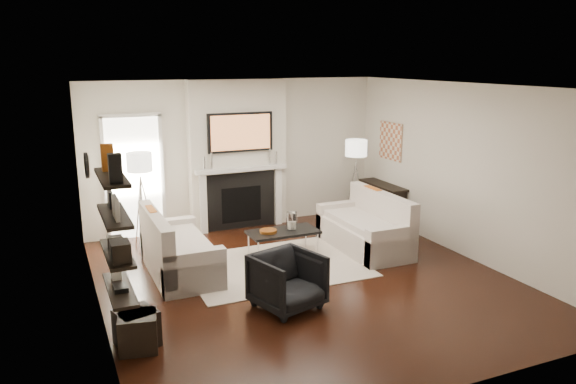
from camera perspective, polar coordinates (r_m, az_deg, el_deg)
name	(u,v)px	position (r m, az deg, el deg)	size (l,w,h in m)	color
room_envelope	(306,187)	(7.63, 1.80, 0.50)	(6.00, 6.00, 6.00)	black
chimney_breast	(238,155)	(10.25, -5.11, 3.79)	(1.80, 0.25, 2.70)	silver
fireplace_surround	(241,201)	(10.30, -4.77, -0.88)	(1.30, 0.02, 1.04)	black
firebox	(241,204)	(10.31, -4.76, -1.26)	(0.75, 0.02, 0.65)	black
mantel_pilaster_l	(203,203)	(10.06, -8.60, -1.15)	(0.12, 0.08, 1.10)	white
mantel_pilaster_r	(278,196)	(10.51, -1.01, -0.38)	(0.12, 0.08, 1.10)	white
mantel_shelf	(242,169)	(10.12, -4.75, 2.35)	(1.70, 0.18, 0.07)	white
tv_body	(240,132)	(10.04, -4.87, 6.07)	(1.20, 0.06, 0.70)	black
tv_screen	(241,132)	(10.01, -4.81, 6.05)	(1.10, 0.01, 0.62)	#BF723F
candlestick_l_tall	(211,161)	(9.94, -7.79, 3.15)	(0.04, 0.04, 0.30)	silver
candlestick_l_short	(204,163)	(9.91, -8.51, 2.92)	(0.04, 0.04, 0.24)	silver
candlestick_r_tall	(270,157)	(10.29, -1.88, 3.61)	(0.04, 0.04, 0.30)	silver
candlestick_r_short	(276,158)	(10.34, -1.21, 3.50)	(0.04, 0.04, 0.24)	silver
hallway_panel	(134,178)	(9.99, -15.37, 1.36)	(0.90, 0.02, 2.10)	white
door_trim_l	(105,181)	(9.92, -18.09, 1.08)	(0.06, 0.06, 2.16)	white
door_trim_r	(162,176)	(10.05, -12.65, 1.58)	(0.06, 0.06, 2.16)	white
door_trim_top	(130,115)	(9.82, -15.74, 7.51)	(1.02, 0.06, 0.06)	white
rug	(274,266)	(8.53, -1.47, -7.53)	(2.60, 2.00, 0.01)	#C2B09F
loveseat_left_base	(181,259)	(8.36, -10.85, -6.73)	(0.85, 1.80, 0.42)	beige
loveseat_left_back	(156,242)	(8.20, -13.23, -4.92)	(0.18, 1.80, 0.80)	beige
loveseat_left_arm_n	(194,272)	(7.59, -9.49, -8.06)	(0.85, 0.18, 0.60)	beige
loveseat_left_arm_s	(169,238)	(9.08, -12.03, -4.55)	(0.85, 0.18, 0.60)	beige
loveseat_left_cushion	(183,242)	(8.29, -10.59, -5.00)	(0.63, 1.44, 0.10)	beige
pillow_left_orange	(152,222)	(8.42, -13.69, -3.00)	(0.10, 0.42, 0.42)	#B85A16
pillow_left_charcoal	(160,234)	(7.86, -12.90, -4.22)	(0.10, 0.40, 0.40)	black
loveseat_right_base	(363,237)	(9.31, 7.68, -4.51)	(0.85, 1.80, 0.42)	beige
loveseat_right_back	(382,216)	(9.39, 9.49, -2.40)	(0.18, 1.80, 0.80)	beige
loveseat_right_arm_n	(392,246)	(8.63, 10.48, -5.42)	(0.85, 0.18, 0.60)	beige
loveseat_right_arm_s	(340,219)	(9.95, 5.28, -2.72)	(0.85, 0.18, 0.60)	beige
loveseat_right_cushion	(361,222)	(9.21, 7.46, -3.01)	(0.63, 1.44, 0.10)	beige
pillow_right_orange	(372,200)	(9.58, 8.56, -0.78)	(0.10, 0.42, 0.42)	#B85A16
pillow_right_charcoal	(392,209)	(9.10, 10.56, -1.69)	(0.10, 0.40, 0.40)	black
coffee_table	(283,232)	(8.83, -0.51, -4.08)	(1.10, 0.55, 0.04)	black
coffee_leg_nw	(258,253)	(8.53, -3.03, -6.23)	(0.02, 0.02, 0.38)	silver
coffee_leg_ne	(318,245)	(8.91, 3.03, -5.37)	(0.02, 0.02, 0.38)	silver
coffee_leg_sw	(249,245)	(8.92, -4.03, -5.36)	(0.02, 0.02, 0.38)	silver
coffee_leg_se	(306,237)	(9.28, 1.81, -4.57)	(0.02, 0.02, 0.38)	silver
hurricane_glass	(292,221)	(8.84, 0.39, -2.98)	(0.17, 0.17, 0.29)	white
hurricane_candle	(292,225)	(8.86, 0.39, -3.38)	(0.09, 0.09, 0.13)	white
copper_bowl	(268,231)	(8.73, -2.02, -3.99)	(0.27, 0.27, 0.04)	#AA5A1C
armchair	(287,279)	(7.06, -0.05, -8.79)	(0.75, 0.71, 0.78)	black
lamp_left_post	(143,214)	(9.42, -14.56, -2.13)	(0.02, 0.02, 1.20)	silver
lamp_left_shade	(139,162)	(9.24, -14.87, 2.96)	(0.40, 0.40, 0.30)	white
lamp_left_leg_a	(149,213)	(9.44, -13.90, -2.06)	(0.02, 0.02, 1.25)	silver
lamp_left_leg_b	(138,212)	(9.51, -14.98, -2.02)	(0.02, 0.02, 1.25)	silver
lamp_left_leg_c	(140,215)	(9.32, -14.80, -2.31)	(0.02, 0.02, 1.25)	silver
lamp_right_post	(355,193)	(10.59, 6.81, -0.08)	(0.02, 0.02, 1.20)	silver
lamp_right_shade	(356,148)	(10.43, 6.94, 4.46)	(0.40, 0.40, 0.30)	white
lamp_right_leg_a	(360,192)	(10.65, 7.33, -0.03)	(0.02, 0.02, 1.25)	silver
lamp_right_leg_b	(350,192)	(10.65, 6.30, 0.00)	(0.02, 0.02, 1.25)	silver
lamp_right_leg_c	(355,194)	(10.49, 6.82, -0.22)	(0.02, 0.02, 1.25)	silver
console_top	(383,185)	(10.72, 9.62, 0.69)	(0.35, 1.20, 0.04)	black
console_leg_n	(399,211)	(10.37, 11.19, -1.95)	(0.30, 0.04, 0.71)	black
console_leg_s	(367,198)	(11.25, 8.02, -0.60)	(0.30, 0.04, 0.71)	black
wall_art	(391,141)	(10.69, 10.39, 5.10)	(0.03, 0.70, 0.70)	tan
shelf_bottom	(120,289)	(6.21, -16.70, -9.46)	(0.25, 1.00, 0.04)	black
shelf_lower	(117,253)	(6.07, -16.95, -5.97)	(0.25, 1.00, 0.04)	black
shelf_upper	(115,216)	(5.95, -17.21, -2.33)	(0.25, 1.00, 0.04)	black
shelf_top	(112,177)	(5.86, -17.48, 1.43)	(0.25, 1.00, 0.04)	black
decor_magfile_a	(115,168)	(5.46, -17.14, 2.31)	(0.12, 0.10, 0.28)	black
decor_magfile_b	(107,157)	(6.10, -17.88, 3.36)	(0.12, 0.10, 0.28)	#B85A16
decor_frame_a	(116,208)	(5.76, -17.10, -1.54)	(0.04, 0.30, 0.22)	white
decor_frame_b	(110,199)	(6.23, -17.63, -0.64)	(0.04, 0.22, 0.18)	black
decor_wine_rack	(120,251)	(5.75, -16.66, -5.80)	(0.18, 0.25, 0.20)	black
decor_box_small	(115,242)	(6.19, -17.18, -4.84)	(0.15, 0.12, 0.12)	black
decor_books	(121,288)	(6.13, -16.65, -9.32)	(0.14, 0.20, 0.05)	black
decor_box_tall	(116,271)	(6.42, -17.07, -7.70)	(0.10, 0.10, 0.18)	white
clock_rim	(87,165)	(7.75, -19.79, 2.55)	(0.34, 0.34, 0.04)	black
clock_face	(89,165)	(7.75, -19.61, 2.57)	(0.29, 0.29, 0.01)	white
ottoman_near	(137,328)	(6.49, -15.13, -13.17)	(0.40, 0.40, 0.40)	black
ottoman_far	(138,332)	(6.40, -14.98, -13.56)	(0.40, 0.40, 0.40)	black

